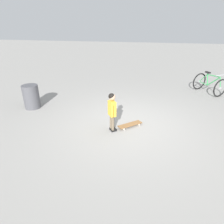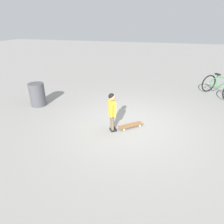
{
  "view_description": "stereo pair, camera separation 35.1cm",
  "coord_description": "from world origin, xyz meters",
  "px_view_note": "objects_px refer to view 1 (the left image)",
  "views": [
    {
      "loc": [
        4.8,
        0.49,
        2.65
      ],
      "look_at": [
        0.42,
        -0.44,
        0.55
      ],
      "focal_mm": 30.68,
      "sensor_mm": 36.0,
      "label": 1
    },
    {
      "loc": [
        4.71,
        0.83,
        2.65
      ],
      "look_at": [
        0.42,
        -0.44,
        0.55
      ],
      "focal_mm": 30.68,
      "sensor_mm": 36.0,
      "label": 2
    }
  ],
  "objects_px": {
    "child_person": "(112,108)",
    "skateboard": "(130,125)",
    "trash_bin": "(31,97)",
    "bicycle_near": "(209,84)"
  },
  "relations": [
    {
      "from": "child_person",
      "to": "skateboard",
      "type": "distance_m",
      "value": 0.81
    },
    {
      "from": "bicycle_near",
      "to": "skateboard",
      "type": "bearing_deg",
      "value": -38.63
    },
    {
      "from": "trash_bin",
      "to": "child_person",
      "type": "bearing_deg",
      "value": 72.41
    },
    {
      "from": "skateboard",
      "to": "trash_bin",
      "type": "bearing_deg",
      "value": -100.39
    },
    {
      "from": "child_person",
      "to": "skateboard",
      "type": "bearing_deg",
      "value": 125.09
    },
    {
      "from": "skateboard",
      "to": "trash_bin",
      "type": "distance_m",
      "value": 3.49
    },
    {
      "from": "child_person",
      "to": "trash_bin",
      "type": "relative_size",
      "value": 1.34
    },
    {
      "from": "bicycle_near",
      "to": "trash_bin",
      "type": "bearing_deg",
      "value": -65.2
    },
    {
      "from": "skateboard",
      "to": "bicycle_near",
      "type": "bearing_deg",
      "value": 141.37
    },
    {
      "from": "skateboard",
      "to": "trash_bin",
      "type": "height_order",
      "value": "trash_bin"
    }
  ]
}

